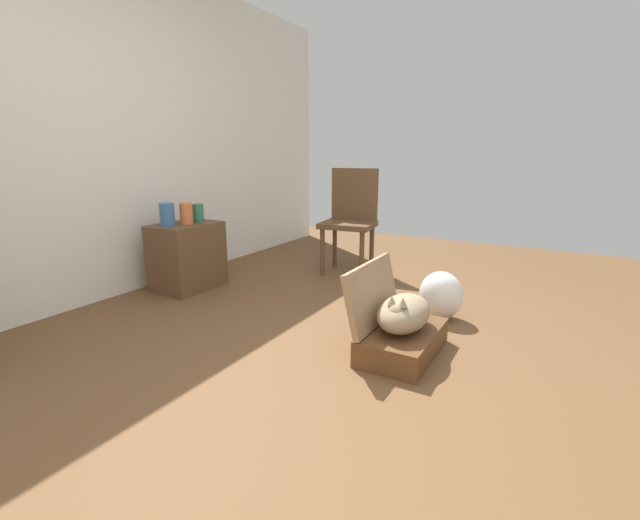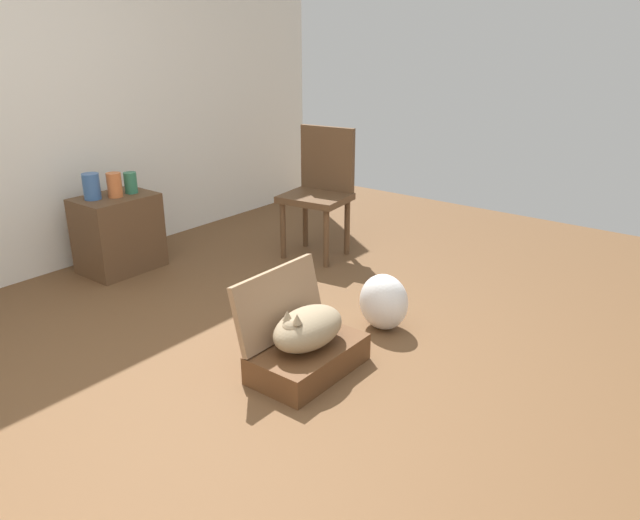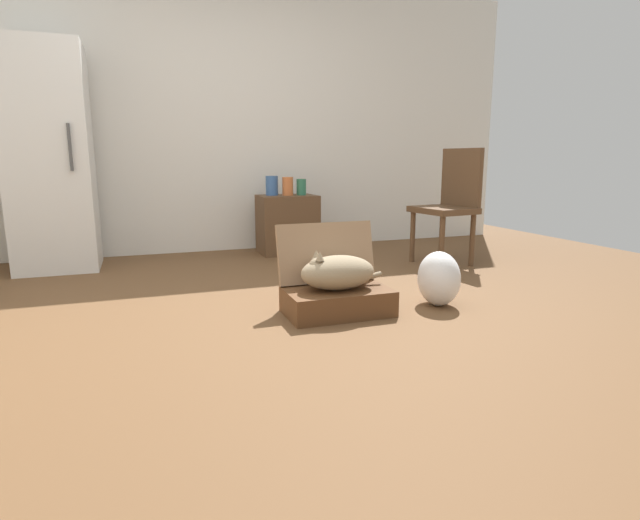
# 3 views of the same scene
# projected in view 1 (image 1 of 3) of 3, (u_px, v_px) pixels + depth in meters

# --- Properties ---
(ground_plane) EXTENTS (7.68, 7.68, 0.00)m
(ground_plane) POSITION_uv_depth(u_px,v_px,m) (349.00, 375.00, 2.25)
(ground_plane) COLOR brown
(ground_plane) RESTS_ON ground
(wall_back) EXTENTS (6.40, 0.15, 2.60)m
(wall_back) POSITION_uv_depth(u_px,v_px,m) (64.00, 127.00, 3.03)
(wall_back) COLOR silver
(wall_back) RESTS_ON ground
(suitcase_base) EXTENTS (0.61, 0.36, 0.15)m
(suitcase_base) POSITION_uv_depth(u_px,v_px,m) (402.00, 342.00, 2.48)
(suitcase_base) COLOR brown
(suitcase_base) RESTS_ON ground
(suitcase_lid) EXTENTS (0.61, 0.12, 0.36)m
(suitcase_lid) POSITION_uv_depth(u_px,v_px,m) (373.00, 294.00, 2.51)
(suitcase_lid) COLOR #9B7756
(suitcase_lid) RESTS_ON suitcase_base
(cat) EXTENTS (0.52, 0.27, 0.23)m
(cat) POSITION_uv_depth(u_px,v_px,m) (403.00, 313.00, 2.43)
(cat) COLOR #998466
(cat) RESTS_ON suitcase_base
(plastic_bag_white) EXTENTS (0.24, 0.30, 0.34)m
(plastic_bag_white) POSITION_uv_depth(u_px,v_px,m) (441.00, 295.00, 2.98)
(plastic_bag_white) COLOR white
(plastic_bag_white) RESTS_ON ground
(side_table) EXTENTS (0.54, 0.40, 0.55)m
(side_table) POSITION_uv_depth(u_px,v_px,m) (187.00, 256.00, 3.64)
(side_table) COLOR brown
(side_table) RESTS_ON ground
(vase_tall) EXTENTS (0.12, 0.12, 0.18)m
(vase_tall) POSITION_uv_depth(u_px,v_px,m) (167.00, 214.00, 3.45)
(vase_tall) COLOR #38609E
(vase_tall) RESTS_ON side_table
(vase_short) EXTENTS (0.09, 0.09, 0.15)m
(vase_short) POSITION_uv_depth(u_px,v_px,m) (198.00, 213.00, 3.65)
(vase_short) COLOR #2D7051
(vase_short) RESTS_ON side_table
(vase_round) EXTENTS (0.10, 0.10, 0.17)m
(vase_round) POSITION_uv_depth(u_px,v_px,m) (186.00, 214.00, 3.53)
(vase_round) COLOR #CC6B38
(vase_round) RESTS_ON side_table
(chair) EXTENTS (0.47, 0.53, 0.98)m
(chair) POSITION_uv_depth(u_px,v_px,m) (351.00, 216.00, 4.09)
(chair) COLOR brown
(chair) RESTS_ON ground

